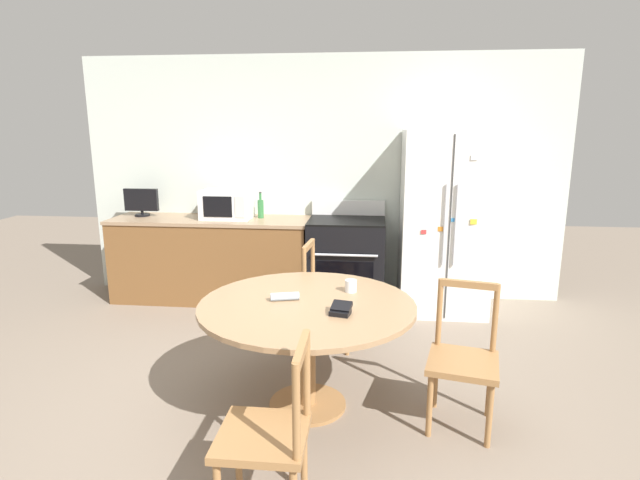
% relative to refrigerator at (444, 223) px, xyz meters
% --- Properties ---
extents(ground_plane, '(14.00, 14.00, 0.00)m').
position_rel_refrigerator_xyz_m(ground_plane, '(-1.29, -2.22, -0.91)').
color(ground_plane, gray).
extents(back_wall, '(5.20, 0.10, 2.60)m').
position_rel_refrigerator_xyz_m(back_wall, '(-1.29, 0.43, 0.39)').
color(back_wall, silver).
rests_on(back_wall, ground_plane).
extents(kitchen_counter, '(2.12, 0.64, 0.90)m').
position_rel_refrigerator_xyz_m(kitchen_counter, '(-2.44, 0.07, -0.46)').
color(kitchen_counter, brown).
rests_on(kitchen_counter, ground_plane).
extents(refrigerator, '(0.86, 0.74, 1.83)m').
position_rel_refrigerator_xyz_m(refrigerator, '(0.00, 0.00, 0.00)').
color(refrigerator, white).
rests_on(refrigerator, ground_plane).
extents(oven_range, '(0.79, 0.68, 1.08)m').
position_rel_refrigerator_xyz_m(oven_range, '(-0.98, 0.04, -0.45)').
color(oven_range, black).
rests_on(oven_range, ground_plane).
extents(microwave, '(0.52, 0.37, 0.31)m').
position_rel_refrigerator_xyz_m(microwave, '(-2.26, 0.08, 0.14)').
color(microwave, white).
rests_on(microwave, kitchen_counter).
extents(countertop_tv, '(0.37, 0.16, 0.30)m').
position_rel_refrigerator_xyz_m(countertop_tv, '(-3.23, 0.13, 0.15)').
color(countertop_tv, black).
rests_on(countertop_tv, kitchen_counter).
extents(counter_bottle, '(0.06, 0.06, 0.28)m').
position_rel_refrigerator_xyz_m(counter_bottle, '(-1.91, 0.15, 0.09)').
color(counter_bottle, '#2D6B38').
rests_on(counter_bottle, kitchen_counter).
extents(dining_table, '(1.41, 1.41, 0.74)m').
position_rel_refrigerator_xyz_m(dining_table, '(-1.13, -1.99, -0.29)').
color(dining_table, '#997551').
rests_on(dining_table, ground_plane).
extents(dining_chair_far, '(0.45, 0.45, 0.90)m').
position_rel_refrigerator_xyz_m(dining_chair_far, '(-1.09, -0.99, -0.48)').
color(dining_chair_far, '#9E7042').
rests_on(dining_chair_far, ground_plane).
extents(dining_chair_right, '(0.50, 0.50, 0.90)m').
position_rel_refrigerator_xyz_m(dining_chair_right, '(-0.14, -2.09, -0.48)').
color(dining_chair_right, '#9E7042').
rests_on(dining_chair_right, ground_plane).
extents(dining_chair_near, '(0.42, 0.42, 0.90)m').
position_rel_refrigerator_xyz_m(dining_chair_near, '(-1.19, -2.98, -0.48)').
color(dining_chair_near, '#9E7042').
rests_on(dining_chair_near, ground_plane).
extents(candle_glass, '(0.08, 0.08, 0.08)m').
position_rel_refrigerator_xyz_m(candle_glass, '(-0.86, -1.74, -0.14)').
color(candle_glass, silver).
rests_on(candle_glass, dining_table).
extents(folded_napkin, '(0.19, 0.10, 0.05)m').
position_rel_refrigerator_xyz_m(folded_napkin, '(-1.28, -1.96, -0.15)').
color(folded_napkin, '#A3BCDB').
rests_on(folded_napkin, dining_table).
extents(wallet, '(0.14, 0.15, 0.07)m').
position_rel_refrigerator_xyz_m(wallet, '(-0.90, -2.16, -0.15)').
color(wallet, black).
rests_on(wallet, dining_table).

